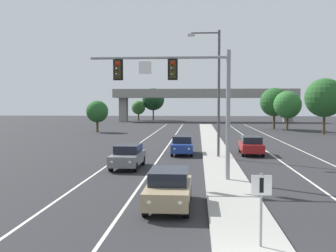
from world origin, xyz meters
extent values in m
cube|color=#9E9B93|center=(0.00, 18.00, 0.07)|extent=(2.40, 110.00, 0.15)
cube|color=silver|center=(-4.70, 25.00, 0.00)|extent=(0.14, 100.00, 0.01)
cube|color=silver|center=(4.70, 25.00, 0.00)|extent=(0.14, 100.00, 0.01)
cube|color=silver|center=(-8.00, 25.00, 0.00)|extent=(0.14, 100.00, 0.01)
cube|color=silver|center=(8.00, 25.00, 0.00)|extent=(0.14, 100.00, 0.01)
cylinder|color=gray|center=(0.06, 12.87, 3.75)|extent=(0.24, 0.24, 7.20)
cylinder|color=gray|center=(-3.80, 12.87, 6.95)|extent=(7.72, 0.16, 0.16)
cube|color=black|center=(-3.03, 12.91, 6.30)|extent=(0.56, 0.06, 1.20)
cube|color=#38330F|center=(-3.03, 12.87, 6.30)|extent=(0.32, 0.32, 1.00)
sphere|color=red|center=(-3.03, 12.70, 6.62)|extent=(0.22, 0.22, 0.22)
sphere|color=#282828|center=(-3.03, 12.70, 6.30)|extent=(0.22, 0.22, 0.22)
sphere|color=#282828|center=(-3.03, 12.70, 5.98)|extent=(0.22, 0.22, 0.22)
cube|color=black|center=(-6.12, 12.91, 6.30)|extent=(0.56, 0.06, 1.20)
cube|color=#38330F|center=(-6.12, 12.87, 6.30)|extent=(0.32, 0.32, 1.00)
sphere|color=red|center=(-6.12, 12.70, 6.62)|extent=(0.22, 0.22, 0.22)
sphere|color=#282828|center=(-6.12, 12.70, 6.30)|extent=(0.22, 0.22, 0.22)
sphere|color=#282828|center=(-6.12, 12.70, 5.98)|extent=(0.22, 0.22, 0.22)
cube|color=white|center=(-4.58, 12.85, 6.40)|extent=(0.70, 0.04, 0.70)
cylinder|color=gray|center=(0.25, 2.11, 1.25)|extent=(0.08, 0.08, 2.20)
cube|color=white|center=(0.25, 2.08, 2.00)|extent=(0.60, 0.03, 0.60)
cube|color=black|center=(0.25, 2.06, 2.00)|extent=(0.12, 0.01, 0.44)
cylinder|color=#4C4C51|center=(0.04, 22.68, 5.15)|extent=(0.20, 0.20, 10.00)
cylinder|color=#4C4C51|center=(-1.06, 22.68, 9.95)|extent=(2.20, 0.12, 0.12)
cube|color=#B7B7B2|center=(-2.16, 22.68, 9.80)|extent=(0.56, 0.28, 0.20)
cube|color=tan|center=(-2.84, 7.07, 0.67)|extent=(1.83, 4.41, 0.70)
cube|color=black|center=(-2.84, 7.29, 1.30)|extent=(1.60, 2.39, 0.56)
sphere|color=#EAE5C6|center=(-2.28, 4.88, 0.72)|extent=(0.18, 0.18, 0.18)
sphere|color=#EAE5C6|center=(-3.43, 4.89, 0.72)|extent=(0.18, 0.18, 0.18)
cylinder|color=black|center=(-2.05, 5.56, 0.32)|extent=(0.22, 0.64, 0.64)
cylinder|color=black|center=(-3.65, 5.57, 0.32)|extent=(0.22, 0.64, 0.64)
cylinder|color=black|center=(-2.03, 8.56, 0.32)|extent=(0.22, 0.64, 0.64)
cylinder|color=black|center=(-3.63, 8.57, 0.32)|extent=(0.22, 0.64, 0.64)
cube|color=slate|center=(-6.35, 17.26, 0.67)|extent=(1.93, 4.45, 0.70)
cube|color=black|center=(-6.35, 17.48, 1.30)|extent=(1.65, 2.42, 0.56)
sphere|color=#EAE5C6|center=(-5.84, 15.07, 0.72)|extent=(0.18, 0.18, 0.18)
sphere|color=#EAE5C6|center=(-6.99, 15.10, 0.72)|extent=(0.18, 0.18, 0.18)
cylinder|color=black|center=(-5.60, 15.74, 0.32)|extent=(0.24, 0.65, 0.64)
cylinder|color=black|center=(-7.20, 15.79, 0.32)|extent=(0.24, 0.65, 0.64)
cylinder|color=black|center=(-5.51, 18.74, 0.32)|extent=(0.24, 0.65, 0.64)
cylinder|color=black|center=(-7.11, 18.79, 0.32)|extent=(0.24, 0.65, 0.64)
cube|color=navy|center=(-2.96, 24.93, 0.67)|extent=(1.91, 4.44, 0.70)
cube|color=black|center=(-2.96, 25.15, 1.30)|extent=(1.64, 2.41, 0.56)
sphere|color=#EAE5C6|center=(-2.33, 22.76, 0.72)|extent=(0.18, 0.18, 0.18)
sphere|color=#EAE5C6|center=(-3.48, 22.74, 0.72)|extent=(0.18, 0.18, 0.18)
cylinder|color=black|center=(-2.12, 23.45, 0.32)|extent=(0.24, 0.65, 0.64)
cylinder|color=black|center=(-3.72, 23.41, 0.32)|extent=(0.24, 0.65, 0.64)
cylinder|color=black|center=(-2.20, 26.45, 0.32)|extent=(0.24, 0.65, 0.64)
cylinder|color=black|center=(-3.80, 26.41, 0.32)|extent=(0.24, 0.65, 0.64)
cube|color=maroon|center=(2.95, 25.25, 0.67)|extent=(1.90, 4.44, 0.70)
cube|color=black|center=(2.95, 25.03, 1.30)|extent=(1.64, 2.41, 0.56)
sphere|color=#EAE5C6|center=(2.42, 27.44, 0.72)|extent=(0.18, 0.18, 0.18)
sphere|color=#EAE5C6|center=(3.58, 27.41, 0.72)|extent=(0.18, 0.18, 0.18)
cylinder|color=black|center=(2.19, 26.76, 0.32)|extent=(0.23, 0.64, 0.64)
cylinder|color=black|center=(3.79, 26.73, 0.32)|extent=(0.23, 0.64, 0.64)
cylinder|color=black|center=(2.12, 23.76, 0.32)|extent=(0.23, 0.64, 0.64)
cylinder|color=black|center=(3.72, 23.73, 0.32)|extent=(0.23, 0.64, 0.64)
cube|color=gray|center=(0.00, 86.00, 6.20)|extent=(42.40, 6.40, 1.10)
cube|color=gray|center=(0.00, 83.00, 7.20)|extent=(42.40, 0.36, 0.90)
cube|color=gray|center=(-19.20, 86.00, 2.83)|extent=(1.80, 2.40, 5.65)
cube|color=gray|center=(19.20, 86.00, 2.83)|extent=(1.80, 2.40, 5.65)
cylinder|color=#4C3823|center=(-16.52, 92.17, 0.95)|extent=(0.36, 0.36, 1.91)
sphere|color=#387533|center=(-16.52, 92.17, 3.30)|extent=(3.49, 3.49, 3.49)
cylinder|color=#4C3823|center=(-12.92, 93.72, 1.56)|extent=(0.36, 0.36, 3.11)
sphere|color=#1E4C28|center=(-12.92, 93.72, 5.39)|extent=(5.69, 5.69, 5.69)
cylinder|color=#4C3823|center=(11.33, 60.24, 1.33)|extent=(0.36, 0.36, 2.65)
sphere|color=#235623|center=(11.33, 60.24, 4.59)|extent=(4.85, 4.85, 4.85)
cylinder|color=#4C3823|center=(-16.77, 50.74, 0.91)|extent=(0.36, 0.36, 1.81)
sphere|color=#235623|center=(-16.77, 50.74, 3.14)|extent=(3.32, 3.32, 3.32)
cylinder|color=#4C3823|center=(16.14, 48.82, 1.49)|extent=(0.36, 0.36, 2.99)
sphere|color=#235623|center=(16.14, 48.82, 5.17)|extent=(5.47, 5.47, 5.47)
cylinder|color=#4C3823|center=(12.66, 56.23, 1.20)|extent=(0.36, 0.36, 2.40)
sphere|color=#2D6B2D|center=(12.66, 56.23, 4.16)|extent=(4.39, 4.39, 4.39)
camera|label=1|loc=(-1.64, -9.98, 4.42)|focal=43.66mm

